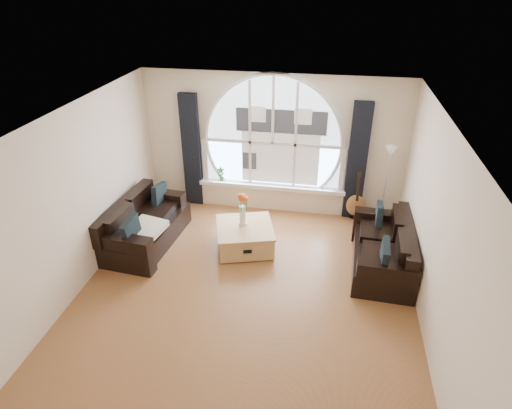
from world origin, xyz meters
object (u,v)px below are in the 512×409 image
object	(u,v)px
sofa_right	(383,246)
floor_lamp	(385,188)
guitar	(357,195)
potted_plant	(221,174)
vase_flowers	(242,204)
coffee_chest	(245,236)
sofa_left	(145,223)

from	to	relation	value
sofa_right	floor_lamp	distance (m)	1.40
sofa_right	guitar	size ratio (longest dim) A/B	1.67
potted_plant	guitar	bearing A→B (deg)	-2.43
vase_flowers	floor_lamp	size ratio (longest dim) A/B	0.44
coffee_chest	floor_lamp	distance (m)	2.72
floor_lamp	sofa_left	bearing A→B (deg)	-162.01
sofa_left	guitar	bearing A→B (deg)	27.54
coffee_chest	vase_flowers	world-z (taller)	vase_flowers
sofa_left	coffee_chest	bearing A→B (deg)	10.44
sofa_right	guitar	distance (m)	1.55
sofa_left	coffee_chest	world-z (taller)	sofa_left
sofa_right	floor_lamp	size ratio (longest dim) A/B	1.10
vase_flowers	guitar	bearing A→B (deg)	32.48
vase_flowers	floor_lamp	distance (m)	2.67
floor_lamp	guitar	world-z (taller)	floor_lamp
coffee_chest	sofa_left	bearing A→B (deg)	168.37
coffee_chest	vase_flowers	xyz separation A→B (m)	(-0.05, 0.09, 0.58)
sofa_right	guitar	xyz separation A→B (m)	(-0.38, 1.49, 0.13)
sofa_right	guitar	world-z (taller)	guitar
guitar	floor_lamp	bearing A→B (deg)	-25.46
floor_lamp	potted_plant	distance (m)	3.18
floor_lamp	vase_flowers	bearing A→B (deg)	-155.68
vase_flowers	sofa_left	bearing A→B (deg)	-171.91
sofa_left	coffee_chest	size ratio (longest dim) A/B	1.91
coffee_chest	vase_flowers	size ratio (longest dim) A/B	1.36
coffee_chest	guitar	size ratio (longest dim) A/B	0.90
floor_lamp	potted_plant	xyz separation A→B (m)	(-3.16, 0.27, -0.11)
coffee_chest	potted_plant	distance (m)	1.71
sofa_right	vase_flowers	size ratio (longest dim) A/B	2.52
floor_lamp	potted_plant	bearing A→B (deg)	175.20
sofa_left	sofa_right	size ratio (longest dim) A/B	1.03
floor_lamp	guitar	bearing A→B (deg)	162.09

